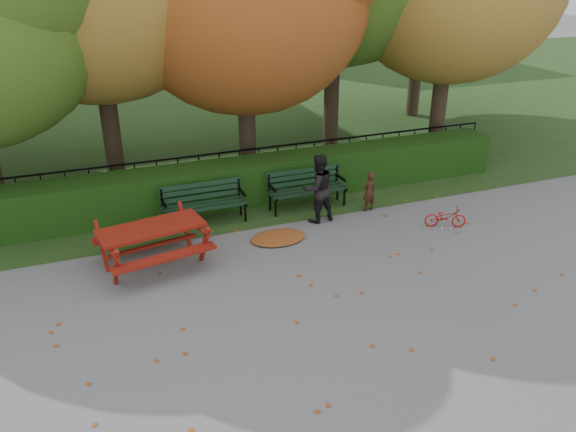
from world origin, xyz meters
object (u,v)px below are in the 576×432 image
object	(u,v)px
bench_right	(306,186)
bicycle	(445,217)
bench_left	(203,201)
picnic_table	(152,235)
adult	(318,188)
child	(369,192)

from	to	relation	value
bench_right	bicycle	bearing A→B (deg)	-41.41
bench_left	bicycle	xyz separation A→B (m)	(4.76, -2.08, -0.29)
picnic_table	bench_right	bearing A→B (deg)	11.97
bench_right	bicycle	xyz separation A→B (m)	(2.36, -2.08, -0.29)
bench_left	picnic_table	xyz separation A→B (m)	(-1.31, -1.51, 0.11)
picnic_table	bench_left	bearing A→B (deg)	38.82
bench_right	adult	distance (m)	0.84
child	bicycle	xyz separation A→B (m)	(1.11, -1.37, -0.23)
bench_right	child	bearing A→B (deg)	-29.86
bench_left	adult	distance (m)	2.48
bench_left	child	world-z (taller)	child
bench_left	bench_right	world-z (taller)	same
bicycle	bench_left	bearing A→B (deg)	90.14
bench_right	adult	bearing A→B (deg)	-94.66
adult	child	bearing A→B (deg)	176.71
child	bicycle	size ratio (longest dim) A/B	1.06
picnic_table	adult	size ratio (longest dim) A/B	1.40
adult	bicycle	distance (m)	2.79
bench_right	picnic_table	size ratio (longest dim) A/B	0.84
child	adult	bearing A→B (deg)	-7.24
picnic_table	adult	distance (m)	3.72
bench_left	adult	bearing A→B (deg)	-18.94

